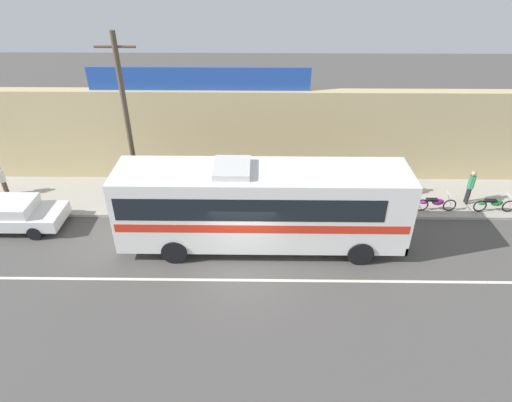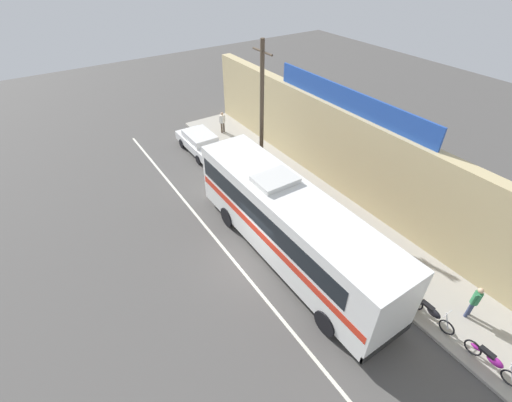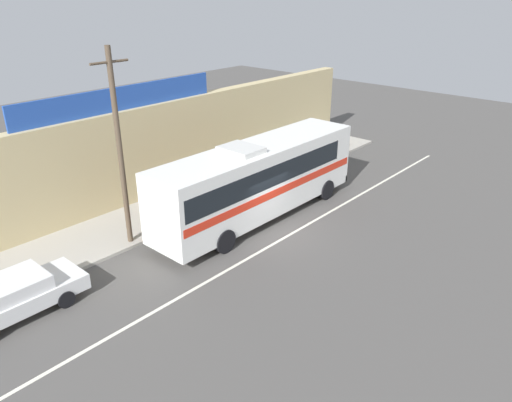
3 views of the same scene
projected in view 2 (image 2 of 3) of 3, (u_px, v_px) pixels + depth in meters
The scene contains 13 objects.
ground_plane at pixel (253, 259), 16.49m from camera, with size 70.00×70.00×0.00m, color #4F4C49.
sidewalk_slab at pixel (335, 218), 18.72m from camera, with size 30.00×3.60×0.14m, color #A8A399.
storefront_facade at pixel (371, 169), 18.25m from camera, with size 30.00×0.70×4.80m, color tan.
storefront_billboard at pixel (348, 99), 17.99m from camera, with size 10.70×0.12×1.10m, color #234CAD.
road_center_stripe at pixel (238, 266), 16.13m from camera, with size 30.00×0.14×0.01m, color silver.
intercity_bus at pixel (288, 221), 15.44m from camera, with size 11.57×2.67×3.78m.
parked_car at pixel (201, 142), 24.05m from camera, with size 4.57×1.91×1.37m.
utility_pole at pixel (262, 117), 18.81m from camera, with size 1.60×0.22×8.07m.
motorcycle_orange at pixel (491, 360), 12.00m from camera, with size 1.92×0.56×0.94m.
motorcycle_black at pixel (403, 290), 14.36m from camera, with size 1.90×0.56×0.94m.
motorcycle_green at pixel (431, 312), 13.51m from camera, with size 1.94×0.56×0.94m.
pedestrian_by_curb at pixel (222, 121), 26.03m from camera, with size 0.30×0.48×1.58m.
pedestrian_near_shop at pixel (475, 300), 13.34m from camera, with size 0.30×0.48×1.60m.
Camera 2 is at (9.66, -6.18, 12.15)m, focal length 24.78 mm.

